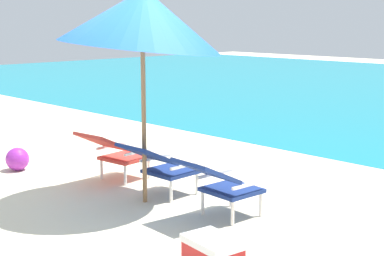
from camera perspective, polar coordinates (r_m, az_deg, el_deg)
The scene contains 6 objects.
ground_plane at distance 9.67m, azimuth 14.44°, elevation -1.77°, with size 40.00×40.00×0.00m, color beige.
lounge_chair_left at distance 7.32m, azimuth -7.65°, elevation -2.23°, with size 0.62×0.92×0.68m.
lounge_chair_center at distance 6.61m, azimuth -3.19°, elevation -3.54°, with size 0.56×0.88×0.68m.
lounge_chair_right at distance 5.90m, azimuth 2.77°, elevation -5.31°, with size 0.59×0.90×0.68m.
beach_umbrella_center at distance 6.26m, azimuth -4.95°, elevation 10.77°, with size 2.52×2.53×2.44m.
beach_ball at distance 8.20m, azimuth -16.89°, elevation -2.96°, with size 0.32×0.32×0.32m, color purple.
Camera 1 is at (4.83, -4.13, 2.03)m, focal length 53.89 mm.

